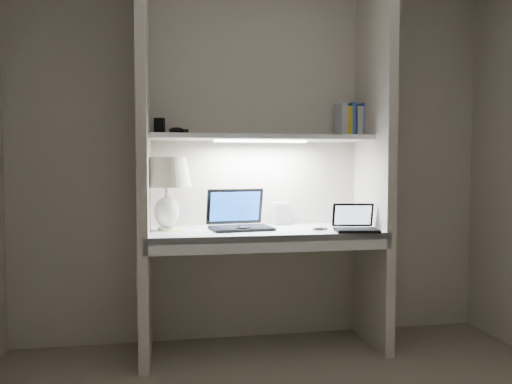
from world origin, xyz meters
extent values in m
cube|color=beige|center=(0.00, 1.50, 1.25)|extent=(3.20, 0.01, 2.50)
cube|color=beige|center=(-0.73, 1.23, 1.25)|extent=(0.06, 0.55, 2.50)
cube|color=beige|center=(0.73, 1.23, 1.25)|extent=(0.06, 0.55, 2.50)
cube|color=white|center=(0.00, 1.23, 0.75)|extent=(1.40, 0.55, 0.04)
cube|color=silver|center=(0.00, 0.96, 0.72)|extent=(1.46, 0.03, 0.10)
cube|color=silver|center=(0.00, 1.32, 1.35)|extent=(1.40, 0.36, 0.03)
cube|color=white|center=(0.00, 1.32, 1.33)|extent=(0.60, 0.04, 0.02)
cylinder|color=white|center=(-0.60, 1.30, 0.78)|extent=(0.11, 0.11, 0.02)
ellipsoid|color=white|center=(-0.60, 1.30, 0.88)|extent=(0.15, 0.15, 0.19)
cylinder|color=white|center=(-0.60, 1.30, 1.00)|extent=(0.02, 0.02, 0.08)
sphere|color=#FFD899|center=(-0.60, 1.30, 1.08)|extent=(0.05, 0.05, 0.05)
cube|color=black|center=(-0.14, 1.24, 0.78)|extent=(0.40, 0.30, 0.02)
cube|color=black|center=(-0.14, 1.24, 0.79)|extent=(0.34, 0.22, 0.00)
cube|color=black|center=(-0.16, 1.39, 0.90)|extent=(0.38, 0.11, 0.23)
cube|color=blue|center=(-0.16, 1.39, 0.90)|extent=(0.33, 0.09, 0.19)
cube|color=black|center=(0.54, 1.03, 0.78)|extent=(0.28, 0.21, 0.02)
cube|color=black|center=(0.54, 1.03, 0.79)|extent=(0.23, 0.15, 0.00)
cube|color=black|center=(0.55, 1.13, 0.86)|extent=(0.26, 0.09, 0.15)
cube|color=silver|center=(0.55, 1.13, 0.86)|extent=(0.23, 0.07, 0.12)
cube|color=silver|center=(0.16, 1.45, 0.85)|extent=(0.12, 0.09, 0.15)
ellipsoid|color=black|center=(-0.14, 1.17, 0.79)|extent=(0.11, 0.09, 0.04)
torus|color=black|center=(0.35, 1.16, 0.78)|extent=(0.12, 0.12, 0.01)
cube|color=yellow|center=(-0.55, 1.25, 0.77)|extent=(0.08, 0.08, 0.00)
cube|color=white|center=(0.74, 1.40, 1.46)|extent=(0.03, 0.15, 0.20)
cube|color=#2B50AF|center=(0.71, 1.40, 1.48)|extent=(0.04, 0.15, 0.23)
cube|color=#BABBB6|center=(0.67, 1.40, 1.46)|extent=(0.04, 0.15, 0.20)
cube|color=#2955B5|center=(0.63, 1.40, 1.48)|extent=(0.02, 0.15, 0.22)
cube|color=gold|center=(0.60, 1.40, 1.46)|extent=(0.03, 0.15, 0.20)
cube|color=#ADAEB2|center=(0.56, 1.40, 1.48)|extent=(0.04, 0.15, 0.22)
cube|color=black|center=(-0.64, 1.42, 1.42)|extent=(0.07, 0.06, 0.11)
ellipsoid|color=black|center=(-0.53, 1.32, 1.39)|extent=(0.12, 0.10, 0.04)
camera|label=1|loc=(-0.58, -1.83, 1.17)|focal=35.00mm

